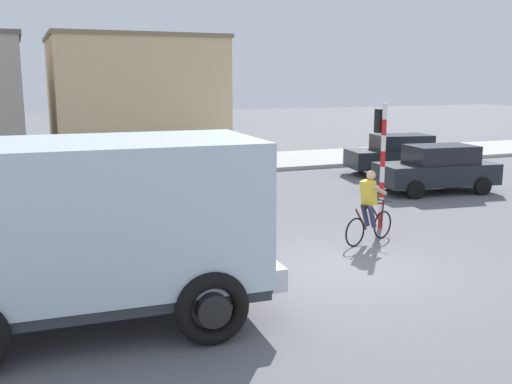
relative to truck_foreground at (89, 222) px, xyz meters
The scene contains 9 objects.
ground_plane 5.44m from the truck_foreground, 11.19° to the left, with size 120.00×120.00×0.00m, color slate.
sidewalk_far 16.51m from the truck_foreground, 71.98° to the left, with size 80.00×5.00×0.16m, color #ADADA8.
truck_foreground is the anchor object (origin of this frame).
cyclist 7.08m from the truck_foreground, 20.33° to the left, with size 1.64×0.72×1.72m.
traffic_light_pole 8.48m from the truck_foreground, 25.32° to the left, with size 0.24×0.43×3.20m.
car_red_near 17.02m from the truck_foreground, 38.78° to the left, with size 4.24×2.41×1.60m.
car_white_mid 14.04m from the truck_foreground, 29.70° to the left, with size 4.17×2.24×1.60m.
car_far_side 7.89m from the truck_foreground, 74.48° to the left, with size 4.12×2.11×1.60m.
building_mid_block 23.26m from the truck_foreground, 77.75° to the left, with size 8.53×7.79×5.96m.
Camera 1 is at (-5.96, -9.96, 3.80)m, focal length 41.16 mm.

